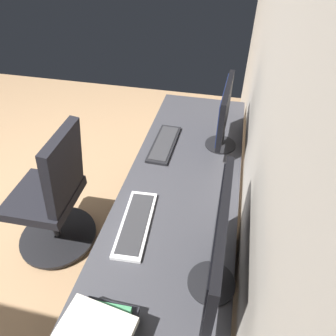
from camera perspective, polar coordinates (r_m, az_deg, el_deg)
name	(u,v)px	position (r m, az deg, el deg)	size (l,w,h in m)	color
wall_back	(276,93)	(1.46, 19.61, 13.09)	(4.61, 0.10, 2.60)	beige
desk	(177,208)	(1.69, 1.67, -7.55)	(2.35, 0.65, 0.73)	#38383D
drawer_pedestal	(174,272)	(1.83, 1.07, -18.94)	(0.40, 0.51, 0.69)	#38383D
monitor_primary	(217,246)	(1.15, 9.23, -14.33)	(0.57, 0.20, 0.46)	black
monitor_secondary	(224,113)	(1.91, 10.53, 10.07)	(0.47, 0.20, 0.42)	black
keyboard_main	(164,144)	(2.01, -0.71, 4.60)	(0.42, 0.15, 0.02)	black
keyboard_spare	(136,223)	(1.53, -6.08, -10.30)	(0.43, 0.17, 0.02)	silver
book_stack_near	(99,333)	(1.24, -12.88, -28.03)	(0.24, 0.27, 0.12)	#3D8456
office_chair	(54,199)	(2.16, -20.61, -5.49)	(0.56, 0.56, 0.97)	black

